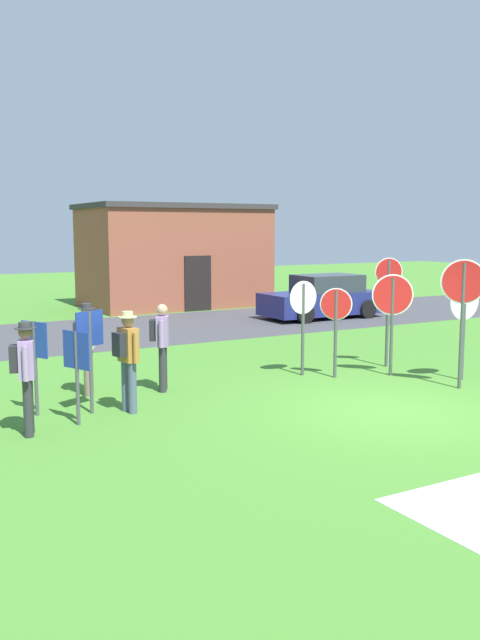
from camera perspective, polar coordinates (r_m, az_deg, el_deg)
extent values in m
plane|color=#47842D|center=(12.00, 12.68, -7.55)|extent=(80.00, 80.00, 0.00)
cube|color=#424247|center=(21.44, -7.75, -0.73)|extent=(60.00, 6.40, 0.01)
cube|color=brown|center=(27.76, -5.60, 5.21)|extent=(6.91, 4.40, 3.87)
cube|color=#383333|center=(27.75, -5.65, 9.42)|extent=(7.11, 4.60, 0.20)
cube|color=black|center=(25.81, -3.57, 3.08)|extent=(1.10, 0.08, 2.10)
cube|color=navy|center=(23.98, 6.84, 1.44)|extent=(4.31, 1.82, 0.76)
cube|color=#2D333D|center=(24.06, 7.35, 3.08)|extent=(2.24, 1.54, 0.60)
cylinder|color=black|center=(22.50, 5.47, 0.51)|extent=(0.64, 0.22, 0.64)
cylinder|color=black|center=(23.98, 2.99, 0.98)|extent=(0.64, 0.22, 0.64)
cylinder|color=black|center=(24.13, 10.65, 0.90)|extent=(0.64, 0.22, 0.64)
cylinder|color=black|center=(25.51, 8.04, 1.32)|extent=(0.64, 0.22, 0.64)
cylinder|color=#474C4C|center=(14.73, 12.62, -0.57)|extent=(0.10, 0.10, 2.09)
cylinder|color=white|center=(14.65, 12.70, 2.08)|extent=(0.73, 0.49, 0.87)
cylinder|color=red|center=(14.64, 12.71, 2.08)|extent=(0.68, 0.46, 0.80)
cylinder|color=#474C4C|center=(14.48, 5.30, -0.82)|extent=(0.07, 0.07, 1.96)
cylinder|color=white|center=(14.39, 5.33, 1.90)|extent=(0.70, 0.05, 0.70)
cylinder|color=red|center=(14.40, 5.31, 1.90)|extent=(0.65, 0.05, 0.65)
cylinder|color=#474C4C|center=(15.65, 12.29, 0.52)|extent=(0.09, 0.09, 2.42)
cylinder|color=white|center=(15.56, 12.39, 4.00)|extent=(0.56, 0.29, 0.62)
cylinder|color=red|center=(15.55, 12.40, 4.00)|extent=(0.52, 0.27, 0.57)
cylinder|color=#474C4C|center=(14.70, 18.24, -1.04)|extent=(0.07, 0.07, 1.97)
cylinder|color=white|center=(14.62, 18.35, 1.52)|extent=(0.78, 0.04, 0.78)
cylinder|color=red|center=(14.63, 18.32, 1.53)|extent=(0.72, 0.04, 0.72)
cylinder|color=#474C4C|center=(14.33, 8.03, -1.21)|extent=(0.10, 0.10, 1.84)
cylinder|color=white|center=(14.25, 8.08, 1.34)|extent=(0.53, 0.44, 0.67)
cylinder|color=red|center=(14.24, 8.07, 1.33)|extent=(0.49, 0.41, 0.62)
cylinder|color=#474C4C|center=(13.87, 18.13, -0.50)|extent=(0.10, 0.10, 2.46)
cylinder|color=white|center=(13.78, 18.28, 3.08)|extent=(0.63, 0.62, 0.87)
cylinder|color=red|center=(13.77, 18.28, 3.08)|extent=(0.58, 0.58, 0.81)
cylinder|color=#4C5670|center=(11.85, -9.58, -5.47)|extent=(0.14, 0.14, 0.88)
cylinder|color=#4C5670|center=(11.67, -9.01, -5.67)|extent=(0.14, 0.14, 0.88)
cube|color=#B27533|center=(11.62, -9.38, -2.06)|extent=(0.29, 0.40, 0.58)
cylinder|color=#B27533|center=(11.82, -9.98, -2.00)|extent=(0.09, 0.09, 0.52)
cylinder|color=#B27533|center=(11.42, -8.74, -2.32)|extent=(0.09, 0.09, 0.52)
sphere|color=#9E7051|center=(11.55, -9.42, -0.03)|extent=(0.21, 0.21, 0.21)
cylinder|color=beige|center=(11.55, -9.43, 0.25)|extent=(0.31, 0.32, 0.02)
cylinder|color=beige|center=(11.54, -9.43, 0.50)|extent=(0.19, 0.19, 0.09)
cube|color=#232328|center=(11.53, -10.10, -2.05)|extent=(0.19, 0.28, 0.40)
cylinder|color=#2D2D33|center=(13.30, -6.43, -3.97)|extent=(0.14, 0.14, 0.88)
cylinder|color=#2D2D33|center=(13.08, -6.53, -4.16)|extent=(0.14, 0.14, 0.88)
cube|color=#9E7AB2|center=(13.06, -6.53, -0.93)|extent=(0.37, 0.42, 0.58)
cylinder|color=#9E7AB2|center=(13.30, -6.43, -0.86)|extent=(0.09, 0.09, 0.52)
cylinder|color=#9E7AB2|center=(12.83, -6.63, -1.18)|extent=(0.09, 0.09, 0.52)
sphere|color=tan|center=(13.01, -6.56, 0.88)|extent=(0.21, 0.21, 0.21)
cube|color=#232328|center=(13.08, -7.27, -0.84)|extent=(0.25, 0.30, 0.40)
cylinder|color=#7A6B56|center=(13.22, -12.53, -4.18)|extent=(0.14, 0.14, 0.88)
cylinder|color=#7A6B56|center=(13.00, -12.69, -4.38)|extent=(0.14, 0.14, 0.88)
cube|color=beige|center=(12.98, -12.70, -1.12)|extent=(0.36, 0.42, 0.58)
cylinder|color=beige|center=(13.22, -12.52, -1.05)|extent=(0.09, 0.09, 0.52)
cylinder|color=beige|center=(12.75, -12.89, -1.38)|extent=(0.09, 0.09, 0.52)
sphere|color=tan|center=(12.92, -12.76, 0.69)|extent=(0.21, 0.21, 0.21)
cylinder|color=#333338|center=(12.92, -12.77, 0.95)|extent=(0.31, 0.32, 0.02)
cylinder|color=#333338|center=(12.91, -12.77, 1.17)|extent=(0.19, 0.19, 0.09)
cube|color=#232328|center=(13.01, -13.44, -1.04)|extent=(0.24, 0.30, 0.40)
cylinder|color=#2D2D33|center=(10.94, -17.30, -6.83)|extent=(0.14, 0.14, 0.88)
cylinder|color=#2D2D33|center=(10.73, -17.37, -7.12)|extent=(0.14, 0.14, 0.88)
cube|color=#9E7AB2|center=(10.68, -17.49, -3.18)|extent=(0.31, 0.41, 0.58)
cylinder|color=#9E7AB2|center=(10.91, -17.41, -3.05)|extent=(0.09, 0.09, 0.52)
cylinder|color=#9E7AB2|center=(10.44, -17.57, -3.53)|extent=(0.09, 0.09, 0.52)
sphere|color=brown|center=(10.61, -17.58, -0.97)|extent=(0.21, 0.21, 0.21)
cylinder|color=#333338|center=(10.60, -17.60, -0.66)|extent=(0.31, 0.31, 0.02)
cylinder|color=#333338|center=(10.59, -17.61, -0.40)|extent=(0.19, 0.19, 0.09)
cube|color=#232328|center=(10.68, -18.41, -3.10)|extent=(0.21, 0.29, 0.40)
cylinder|color=#4C4C51|center=(11.72, -12.43, -3.51)|extent=(0.06, 0.06, 1.75)
cube|color=#1E389E|center=(11.62, -12.51, -0.72)|extent=(0.55, 0.29, 0.60)
cylinder|color=#4C4C51|center=(11.09, -13.51, -4.81)|extent=(0.06, 0.06, 1.52)
cube|color=#1E389E|center=(11.00, -13.59, -2.48)|extent=(0.27, 0.56, 0.60)
cylinder|color=#4C4C51|center=(11.83, -16.79, -3.95)|extent=(0.06, 0.06, 1.59)
cube|color=#1E389E|center=(11.74, -16.88, -1.57)|extent=(0.30, 0.54, 0.60)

